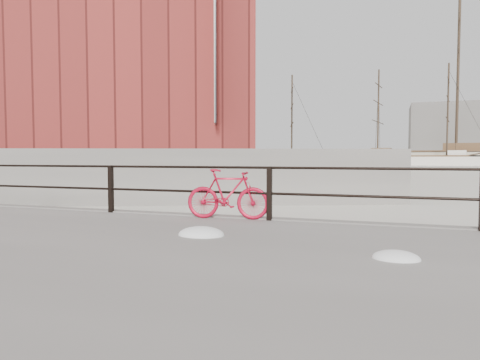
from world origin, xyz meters
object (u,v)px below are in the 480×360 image
Objects in this scene: schooner_left at (264,165)px; workboat_near at (92,173)px; workboat_far at (147,169)px; schooner_mid at (411,165)px; bicycle at (228,194)px.

workboat_near is (-4.52, -44.62, 0.00)m from schooner_left.
workboat_far is at bearing -120.24° from schooner_left.
schooner_mid is at bearing 59.33° from workboat_near.
bicycle is at bearing -60.08° from workboat_far.
workboat_near is (-31.53, -57.52, 0.00)m from schooner_mid.
schooner_mid is 29.93m from schooner_left.
schooner_mid reaches higher than workboat_far.
schooner_mid reaches higher than bicycle.
schooner_left is at bearing 97.54° from bicycle.
schooner_mid reaches higher than schooner_left.
workboat_far is (-7.82, -29.33, 0.00)m from schooner_left.
schooner_left is 2.07× the size of workboat_near.
workboat_far is at bearing 100.21° from workboat_near.
workboat_far is at bearing 115.21° from bicycle.
schooner_left is (-27.00, -12.90, 0.00)m from schooner_mid.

